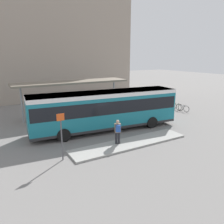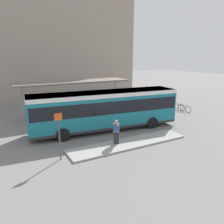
% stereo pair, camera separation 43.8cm
% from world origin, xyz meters
% --- Properties ---
extents(ground_plane, '(120.00, 120.00, 0.00)m').
position_xyz_m(ground_plane, '(0.00, 0.00, 0.00)').
color(ground_plane, slate).
extents(curb_island, '(8.64, 1.80, 0.12)m').
position_xyz_m(curb_island, '(0.03, -3.54, 0.06)').
color(curb_island, '#9E9E99').
rests_on(curb_island, ground_plane).
extents(city_bus, '(12.21, 3.70, 3.17)m').
position_xyz_m(city_bus, '(0.01, -0.00, 1.85)').
color(city_bus, '#197284').
rests_on(city_bus, ground_plane).
extents(pedestrian_waiting, '(0.50, 0.53, 1.68)m').
position_xyz_m(pedestrian_waiting, '(-0.88, -3.32, 1.08)').
color(pedestrian_waiting, '#232328').
rests_on(pedestrian_waiting, curb_island).
extents(bicycle_white, '(0.48, 1.69, 0.73)m').
position_xyz_m(bicycle_white, '(10.24, 1.20, 0.37)').
color(bicycle_white, black).
rests_on(bicycle_white, ground_plane).
extents(bicycle_green, '(0.48, 1.74, 0.75)m').
position_xyz_m(bicycle_green, '(10.25, 2.00, 0.38)').
color(bicycle_green, black).
rests_on(bicycle_green, ground_plane).
extents(station_shelter, '(11.30, 2.65, 3.50)m').
position_xyz_m(station_shelter, '(-0.77, 5.51, 3.35)').
color(station_shelter, '#706656').
rests_on(station_shelter, ground_plane).
extents(potted_planter_near_shelter, '(0.72, 0.72, 1.18)m').
position_xyz_m(potted_planter_near_shelter, '(0.45, 2.88, 0.62)').
color(potted_planter_near_shelter, slate).
rests_on(potted_planter_near_shelter, ground_plane).
extents(platform_sign, '(0.44, 0.08, 2.80)m').
position_xyz_m(platform_sign, '(-4.76, -3.51, 1.56)').
color(platform_sign, '#4C4C51').
rests_on(platform_sign, ground_plane).
extents(station_building, '(26.81, 11.07, 17.70)m').
position_xyz_m(station_building, '(-1.48, 19.51, 8.85)').
color(station_building, gray).
rests_on(station_building, ground_plane).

